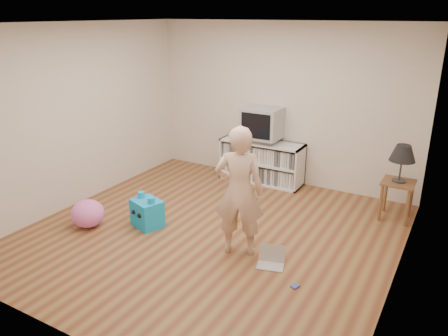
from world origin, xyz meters
TOP-DOWN VIEW (x-y plane):
  - ground at (0.00, 0.00)m, footprint 4.50×4.50m
  - walls at (0.00, 0.00)m, footprint 4.52×4.52m
  - ceiling at (0.00, 0.00)m, footprint 4.50×4.50m
  - media_unit at (-0.23, 2.04)m, footprint 1.40×0.45m
  - dvd_deck at (-0.23, 2.02)m, footprint 0.45×0.35m
  - crt_tv at (-0.23, 2.02)m, footprint 0.60×0.53m
  - side_table at (1.99, 1.65)m, footprint 0.42×0.42m
  - table_lamp at (1.99, 1.65)m, footprint 0.34×0.34m
  - person at (0.53, -0.23)m, footprint 0.66×0.54m
  - laptop at (0.98, -0.29)m, footprint 0.35×0.31m
  - playing_cards at (1.38, -0.57)m, footprint 0.09×0.10m
  - plush_blue at (-0.84, -0.24)m, footprint 0.47×0.42m
  - plush_pink at (-1.53, -0.64)m, footprint 0.50×0.50m

SIDE VIEW (x-z plane):
  - ground at x=0.00m, z-range 0.00..0.00m
  - playing_cards at x=1.38m, z-range 0.00..0.02m
  - laptop at x=0.98m, z-range -0.05..0.16m
  - plush_pink at x=-1.53m, z-range 0.00..0.37m
  - plush_blue at x=-0.84m, z-range -0.03..0.42m
  - media_unit at x=-0.23m, z-range 0.00..0.70m
  - side_table at x=1.99m, z-range 0.14..0.69m
  - dvd_deck at x=-0.23m, z-range 0.70..0.77m
  - person at x=0.53m, z-range 0.00..1.56m
  - table_lamp at x=1.99m, z-range 0.68..1.20m
  - crt_tv at x=-0.23m, z-range 0.77..1.27m
  - walls at x=0.00m, z-range 0.00..2.60m
  - ceiling at x=0.00m, z-range 2.60..2.60m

